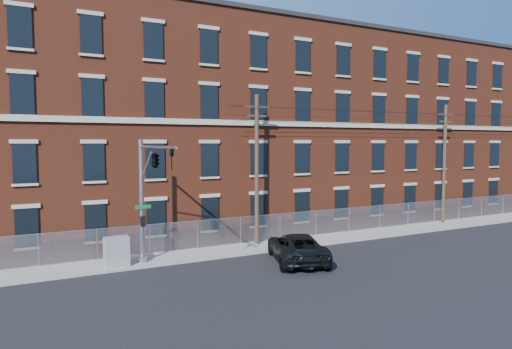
{
  "coord_description": "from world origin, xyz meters",
  "views": [
    {
      "loc": [
        -12.34,
        -21.58,
        6.97
      ],
      "look_at": [
        1.1,
        4.0,
        4.95
      ],
      "focal_mm": 32.4,
      "sensor_mm": 36.0,
      "label": 1
    }
  ],
  "objects_px": {
    "traffic_signal_mast": "(152,173)",
    "pickup_truck": "(297,247)",
    "utility_cabinet": "(117,252)",
    "utility_pole_near": "(257,167)"
  },
  "relations": [
    {
      "from": "traffic_signal_mast",
      "to": "pickup_truck",
      "type": "bearing_deg",
      "value": -9.09
    },
    {
      "from": "pickup_truck",
      "to": "utility_cabinet",
      "type": "relative_size",
      "value": 3.61
    },
    {
      "from": "traffic_signal_mast",
      "to": "utility_cabinet",
      "type": "xyz_separation_m",
      "value": [
        -1.49,
        2.02,
        -4.44
      ]
    },
    {
      "from": "traffic_signal_mast",
      "to": "utility_pole_near",
      "type": "distance_m",
      "value": 8.7
    },
    {
      "from": "pickup_truck",
      "to": "utility_cabinet",
      "type": "height_order",
      "value": "utility_cabinet"
    },
    {
      "from": "traffic_signal_mast",
      "to": "pickup_truck",
      "type": "height_order",
      "value": "traffic_signal_mast"
    },
    {
      "from": "utility_pole_near",
      "to": "pickup_truck",
      "type": "distance_m",
      "value": 6.53
    },
    {
      "from": "pickup_truck",
      "to": "utility_cabinet",
      "type": "xyz_separation_m",
      "value": [
        -9.65,
        3.32,
        0.12
      ]
    },
    {
      "from": "utility_pole_near",
      "to": "pickup_truck",
      "type": "bearing_deg",
      "value": -88.06
    },
    {
      "from": "utility_cabinet",
      "to": "pickup_truck",
      "type": "bearing_deg",
      "value": -19.91
    }
  ]
}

